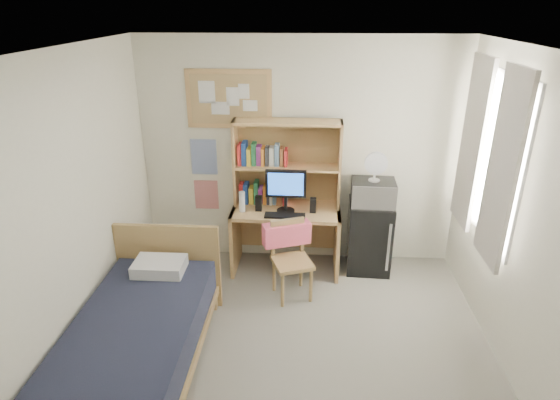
# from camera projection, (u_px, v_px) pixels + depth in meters

# --- Properties ---
(floor) EXTENTS (3.60, 4.20, 0.02)m
(floor) POSITION_uv_depth(u_px,v_px,m) (292.00, 380.00, 3.90)
(floor) COLOR gray
(floor) RESTS_ON ground
(ceiling) EXTENTS (3.60, 4.20, 0.02)m
(ceiling) POSITION_uv_depth(u_px,v_px,m) (296.00, 55.00, 2.88)
(ceiling) COLOR white
(ceiling) RESTS_ON wall_back
(wall_back) EXTENTS (3.60, 0.04, 2.60)m
(wall_back) POSITION_uv_depth(u_px,v_px,m) (299.00, 154.00, 5.31)
(wall_back) COLOR white
(wall_back) RESTS_ON floor
(wall_left) EXTENTS (0.04, 4.20, 2.60)m
(wall_left) POSITION_uv_depth(u_px,v_px,m) (52.00, 235.00, 3.48)
(wall_left) COLOR white
(wall_left) RESTS_ON floor
(wall_right) EXTENTS (0.04, 4.20, 2.60)m
(wall_right) POSITION_uv_depth(u_px,v_px,m) (549.00, 249.00, 3.29)
(wall_right) COLOR white
(wall_right) RESTS_ON floor
(window_unit) EXTENTS (0.10, 1.40, 1.70)m
(window_unit) POSITION_uv_depth(u_px,v_px,m) (489.00, 156.00, 4.28)
(window_unit) COLOR white
(window_unit) RESTS_ON wall_right
(curtain_left) EXTENTS (0.04, 0.55, 1.70)m
(curtain_left) POSITION_uv_depth(u_px,v_px,m) (502.00, 170.00, 3.91)
(curtain_left) COLOR beige
(curtain_left) RESTS_ON wall_right
(curtain_right) EXTENTS (0.04, 0.55, 1.70)m
(curtain_right) POSITION_uv_depth(u_px,v_px,m) (472.00, 144.00, 4.64)
(curtain_right) COLOR beige
(curtain_right) RESTS_ON wall_right
(bulletin_board) EXTENTS (0.94, 0.03, 0.64)m
(bulletin_board) POSITION_uv_depth(u_px,v_px,m) (229.00, 99.00, 5.10)
(bulletin_board) COLOR tan
(bulletin_board) RESTS_ON wall_back
(poster_wave) EXTENTS (0.30, 0.01, 0.42)m
(poster_wave) POSITION_uv_depth(u_px,v_px,m) (204.00, 157.00, 5.38)
(poster_wave) COLOR #2847A2
(poster_wave) RESTS_ON wall_back
(poster_japan) EXTENTS (0.28, 0.01, 0.36)m
(poster_japan) POSITION_uv_depth(u_px,v_px,m) (206.00, 195.00, 5.57)
(poster_japan) COLOR red
(poster_japan) RESTS_ON wall_back
(desk) EXTENTS (1.22, 0.63, 0.76)m
(desk) POSITION_uv_depth(u_px,v_px,m) (286.00, 239.00, 5.39)
(desk) COLOR tan
(desk) RESTS_ON floor
(desk_chair) EXTENTS (0.53, 0.53, 0.83)m
(desk_chair) POSITION_uv_depth(u_px,v_px,m) (292.00, 262.00, 4.84)
(desk_chair) COLOR #A98750
(desk_chair) RESTS_ON floor
(mini_fridge) EXTENTS (0.51, 0.51, 0.83)m
(mini_fridge) POSITION_uv_depth(u_px,v_px,m) (369.00, 236.00, 5.37)
(mini_fridge) COLOR black
(mini_fridge) RESTS_ON floor
(bed) EXTENTS (1.01, 2.00, 0.55)m
(bed) POSITION_uv_depth(u_px,v_px,m) (136.00, 349.00, 3.84)
(bed) COLOR black
(bed) RESTS_ON floor
(hutch) EXTENTS (1.19, 0.33, 0.97)m
(hutch) POSITION_uv_depth(u_px,v_px,m) (287.00, 164.00, 5.18)
(hutch) COLOR tan
(hutch) RESTS_ON desk
(monitor) EXTENTS (0.44, 0.04, 0.47)m
(monitor) POSITION_uv_depth(u_px,v_px,m) (286.00, 192.00, 5.09)
(monitor) COLOR black
(monitor) RESTS_ON desk
(keyboard) EXTENTS (0.44, 0.15, 0.02)m
(keyboard) POSITION_uv_depth(u_px,v_px,m) (285.00, 216.00, 5.05)
(keyboard) COLOR black
(keyboard) RESTS_ON desk
(speaker_left) EXTENTS (0.07, 0.07, 0.17)m
(speaker_left) POSITION_uv_depth(u_px,v_px,m) (259.00, 203.00, 5.17)
(speaker_left) COLOR black
(speaker_left) RESTS_ON desk
(speaker_right) EXTENTS (0.07, 0.07, 0.17)m
(speaker_right) POSITION_uv_depth(u_px,v_px,m) (313.00, 205.00, 5.13)
(speaker_right) COLOR black
(speaker_right) RESTS_ON desk
(water_bottle) EXTENTS (0.07, 0.07, 0.23)m
(water_bottle) POSITION_uv_depth(u_px,v_px,m) (242.00, 202.00, 5.13)
(water_bottle) COLOR silver
(water_bottle) RESTS_ON desk
(hoodie) EXTENTS (0.52, 0.32, 0.24)m
(hoodie) POSITION_uv_depth(u_px,v_px,m) (287.00, 234.00, 4.93)
(hoodie) COLOR #FF617B
(hoodie) RESTS_ON desk_chair
(microwave) EXTENTS (0.49, 0.38, 0.27)m
(microwave) POSITION_uv_depth(u_px,v_px,m) (373.00, 192.00, 5.14)
(microwave) COLOR silver
(microwave) RESTS_ON mini_fridge
(desk_fan) EXTENTS (0.26, 0.26, 0.31)m
(desk_fan) POSITION_uv_depth(u_px,v_px,m) (375.00, 168.00, 5.03)
(desk_fan) COLOR silver
(desk_fan) RESTS_ON microwave
(pillow) EXTENTS (0.47, 0.33, 0.11)m
(pillow) POSITION_uv_depth(u_px,v_px,m) (160.00, 266.00, 4.40)
(pillow) COLOR silver
(pillow) RESTS_ON bed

